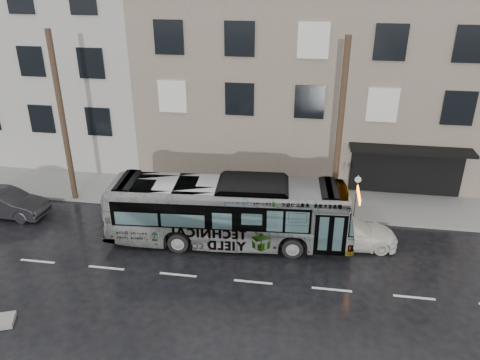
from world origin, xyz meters
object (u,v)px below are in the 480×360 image
object	(u,v)px
sign_post	(356,197)
dark_sedan	(6,203)
white_sedan	(347,232)
utility_pole_rear	(63,120)
bus	(229,211)
utility_pole_front	(339,134)

from	to	relation	value
sign_post	dark_sedan	size ratio (longest dim) A/B	0.56
white_sedan	dark_sedan	bearing A→B (deg)	84.47
utility_pole_rear	bus	bearing A→B (deg)	-17.04
white_sedan	dark_sedan	size ratio (longest dim) A/B	1.08
bus	dark_sedan	bearing A→B (deg)	82.91
utility_pole_front	bus	bearing A→B (deg)	-149.97
utility_pole_front	utility_pole_rear	xyz separation A→B (m)	(-14.00, 0.00, 0.00)
utility_pole_rear	sign_post	world-z (taller)	utility_pole_rear
utility_pole_front	sign_post	distance (m)	3.48
sign_post	utility_pole_rear	bearing A→B (deg)	180.00
utility_pole_front	dark_sedan	distance (m)	17.26
utility_pole_rear	bus	world-z (taller)	utility_pole_rear
white_sedan	dark_sedan	distance (m)	17.28
utility_pole_rear	dark_sedan	bearing A→B (deg)	-141.22
utility_pole_front	dark_sedan	world-z (taller)	utility_pole_front
utility_pole_front	dark_sedan	bearing A→B (deg)	-172.68
utility_pole_rear	white_sedan	world-z (taller)	utility_pole_rear
utility_pole_front	utility_pole_rear	distance (m)	14.00
sign_post	dark_sedan	world-z (taller)	sign_post
utility_pole_rear	sign_post	distance (m)	15.46
bus	dark_sedan	distance (m)	11.86
bus	white_sedan	size ratio (longest dim) A/B	2.45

